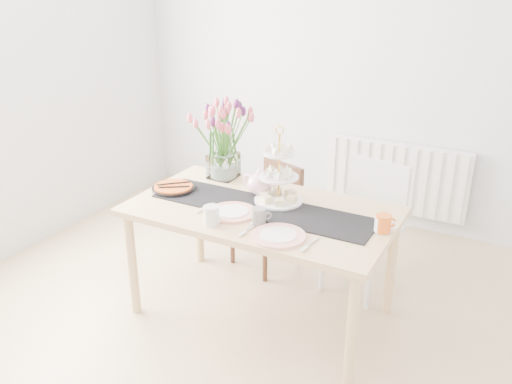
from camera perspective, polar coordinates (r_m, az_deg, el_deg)
The scene contains 16 objects.
room_shell at distance 2.74m, azimuth -5.95°, elevation 5.42°, with size 4.50×4.50×4.50m.
radiator at distance 4.76m, azimuth 14.53°, elevation 1.48°, with size 1.20×0.08×0.60m, color white.
dining_table at distance 3.32m, azimuth 0.59°, elevation -2.93°, with size 1.60×0.90×0.75m.
chair_brown at distance 4.04m, azimuth 1.81°, elevation -1.65°, with size 0.49×0.49×0.77m.
chair_white at distance 3.79m, azimuth 11.69°, elevation -2.58°, with size 0.52×0.52×0.90m.
table_runner at distance 3.29m, azimuth 0.59°, elevation -1.66°, with size 1.40×0.35×0.01m, color black.
tulip_vase at distance 3.67m, azimuth -3.56°, elevation 6.76°, with size 0.65×0.65×0.55m.
cake_stand at distance 3.32m, azimuth 2.41°, elevation 0.90°, with size 0.30×0.30×0.44m.
teapot at distance 3.44m, azimuth 0.41°, elevation 0.86°, with size 0.26×0.21×0.17m, color white, non-canonical shape.
cream_jug at distance 3.06m, azimuth 13.18°, elevation -3.37°, with size 0.09×0.09×0.09m, color white.
tart_tin at distance 3.58m, azimuth -8.68°, elevation 0.40°, with size 0.28×0.28×0.03m.
mug_grey at distance 3.07m, azimuth 0.30°, elevation -2.55°, with size 0.08×0.08×0.10m, color slate.
mug_white at distance 3.08m, azimuth -4.72°, elevation -2.45°, with size 0.09×0.09×0.11m, color silver.
mug_orange at distance 3.05m, azimuth 13.24°, elevation -3.28°, with size 0.09×0.09×0.10m, color orange.
plate_left at distance 3.22m, azimuth -2.55°, elevation -2.16°, with size 0.30×0.30×0.02m, color silver.
plate_right at distance 2.94m, azimuth 2.37°, elevation -4.64°, with size 0.30×0.30×0.02m, color white.
Camera 1 is at (1.48, -2.16, 2.10)m, focal length 38.00 mm.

